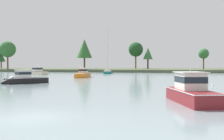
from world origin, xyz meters
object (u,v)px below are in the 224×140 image
cruiser_black (22,81)px  mooring_buoy_green (43,72)px  cruiser_maroon (189,95)px  sailboat_teal (108,72)px  cruiser_orange (84,75)px  mooring_buoy_white (212,85)px  cruiser_cream (36,73)px

cruiser_black → mooring_buoy_green: bearing=112.9°
cruiser_black → cruiser_maroon: size_ratio=0.92×
cruiser_black → cruiser_maroon: 27.32m
sailboat_teal → cruiser_orange: sailboat_teal is taller
cruiser_orange → mooring_buoy_white: bearing=-37.8°
cruiser_cream → cruiser_black: 33.58m
cruiser_black → cruiser_maroon: cruiser_black is taller
cruiser_orange → mooring_buoy_green: 37.70m
mooring_buoy_white → cruiser_cream: bearing=144.5°
cruiser_cream → mooring_buoy_white: bearing=-35.5°
cruiser_maroon → cruiser_orange: bearing=119.0°
sailboat_teal → cruiser_black: 46.14m
mooring_buoy_white → cruiser_black: bearing=-177.2°
cruiser_maroon → mooring_buoy_green: size_ratio=13.81×
cruiser_orange → cruiser_black: 20.24m
cruiser_cream → cruiser_maroon: bearing=-51.4°
mooring_buoy_white → cruiser_orange: bearing=142.2°
sailboat_teal → cruiser_cream: sailboat_teal is taller
cruiser_maroon → cruiser_cream: bearing=128.6°
sailboat_teal → cruiser_orange: size_ratio=1.97×
sailboat_teal → cruiser_black: sailboat_teal is taller
cruiser_maroon → mooring_buoy_white: 17.02m
mooring_buoy_green → cruiser_black: bearing=-67.1°
sailboat_teal → mooring_buoy_white: sailboat_teal is taller
sailboat_teal → mooring_buoy_white: size_ratio=41.02×
cruiser_black → mooring_buoy_white: (27.36, 1.36, -0.38)m
cruiser_orange → mooring_buoy_green: size_ratio=14.51×
cruiser_orange → mooring_buoy_green: (-24.07, 29.01, -0.38)m
mooring_buoy_green → cruiser_cream: bearing=-69.2°
cruiser_maroon → sailboat_teal: bearing=107.8°
mooring_buoy_white → mooring_buoy_green: size_ratio=0.70×
mooring_buoy_white → mooring_buoy_green: (-48.03, 47.60, 0.03)m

